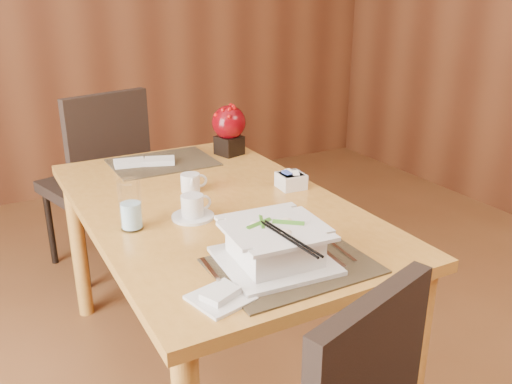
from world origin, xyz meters
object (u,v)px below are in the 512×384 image
soup_setting (274,245)px  bread_plate (221,298)px  dining_table (214,227)px  berry_decor (229,127)px  sugar_caddy (291,181)px  coffee_cup (193,208)px  creamer_jug (190,183)px  water_glass (130,205)px  far_chair (100,173)px

soup_setting → bread_plate: bearing=-151.8°
dining_table → berry_decor: bearing=58.5°
dining_table → sugar_caddy: size_ratio=15.22×
coffee_cup → berry_decor: berry_decor is taller
soup_setting → creamer_jug: bearing=92.8°
sugar_caddy → bread_plate: size_ratio=0.71×
soup_setting → berry_decor: bearing=74.8°
soup_setting → water_glass: size_ratio=1.89×
soup_setting → sugar_caddy: bearing=57.7°
dining_table → creamer_jug: size_ratio=15.58×
far_chair → water_glass: bearing=66.9°
dining_table → bread_plate: bearing=-112.7°
water_glass → dining_table: bearing=13.4°
creamer_jug → berry_decor: bearing=57.1°
dining_table → water_glass: size_ratio=8.80×
soup_setting → coffee_cup: soup_setting is taller
water_glass → far_chair: (0.15, 1.15, -0.27)m
coffee_cup → sugar_caddy: bearing=11.2°
berry_decor → dining_table: bearing=-121.5°
soup_setting → dining_table: bearing=89.7°
creamer_jug → sugar_caddy: bearing=-13.1°
dining_table → far_chair: (-0.17, 1.08, -0.08)m
coffee_cup → creamer_jug: 0.26m
soup_setting → berry_decor: (0.36, 1.04, 0.07)m
sugar_caddy → far_chair: 1.21m
coffee_cup → sugar_caddy: size_ratio=1.49×
coffee_cup → bread_plate: coffee_cup is taller
creamer_jug → bread_plate: size_ratio=0.70×
coffee_cup → creamer_jug: coffee_cup is taller
far_chair → creamer_jug: bearing=83.7°
coffee_cup → sugar_caddy: coffee_cup is taller
creamer_jug → dining_table: bearing=-71.0°
sugar_caddy → bread_plate: 0.85m
soup_setting → creamer_jug: soup_setting is taller
berry_decor → creamer_jug: bearing=-133.3°
creamer_jug → berry_decor: (0.35, 0.37, 0.10)m
water_glass → creamer_jug: 0.39m
water_glass → sugar_caddy: size_ratio=1.73×
water_glass → sugar_caddy: water_glass is taller
dining_table → soup_setting: size_ratio=4.66×
soup_setting → berry_decor: 1.11m
dining_table → water_glass: bearing=-166.6°
creamer_jug → berry_decor: berry_decor is taller
water_glass → far_chair: far_chair is taller
coffee_cup → sugar_caddy: 0.46m
soup_setting → far_chair: far_chair is taller
soup_setting → water_glass: (-0.29, 0.44, 0.02)m
coffee_cup → creamer_jug: size_ratio=1.53×
soup_setting → coffee_cup: (-0.08, 0.42, -0.02)m
dining_table → water_glass: (-0.33, -0.08, 0.18)m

